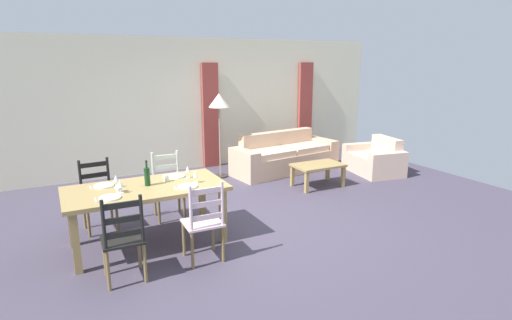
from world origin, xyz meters
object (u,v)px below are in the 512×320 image
Objects in this scene: wine_bottle at (147,176)px; wine_glass_far_left at (116,179)px; dining_chair_far_right at (168,186)px; wine_glass_near_right at (195,174)px; wine_glass_far_right at (188,170)px; dining_chair_near_left at (123,239)px; dining_chair_near_right at (204,222)px; armchair_upholstered at (376,160)px; standing_lamp at (219,106)px; coffee_cup_secondary at (119,188)px; coffee_cup_primary at (166,178)px; dining_chair_far_left at (98,195)px; dining_table at (146,193)px; wine_glass_near_left at (120,184)px; coffee_table at (318,168)px; couch at (284,157)px.

wine_bottle is 0.37m from wine_glass_far_left.
dining_chair_far_right is 5.96× the size of wine_glass_near_right.
wine_glass_far_right is (0.54, 0.09, -0.01)m from wine_bottle.
dining_chair_near_left is at bearing -96.19° from wine_glass_far_left.
dining_chair_near_right is 0.97m from wine_glass_far_right.
standing_lamp is at bearing 158.63° from armchair_upholstered.
dining_chair_near_right is 5.96× the size of wine_glass_far_right.
wine_glass_far_left is 1.79× the size of coffee_cup_secondary.
wine_glass_far_right is at bearing 6.56° from coffee_cup_primary.
dining_chair_far_left reaches higher than wine_glass_far_left.
wine_bottle is at bearing -120.73° from dining_chair_far_right.
dining_table is at bearing -166.12° from armchair_upholstered.
coffee_cup_primary is (0.70, 0.88, 0.32)m from dining_chair_near_left.
wine_glass_far_left is 3.25m from standing_lamp.
wine_bottle is at bearing -170.44° from wine_glass_far_right.
standing_lamp is at bearing 47.19° from dining_chair_far_right.
coffee_table is at bearing 16.93° from wine_glass_near_left.
wine_glass_far_left is 1.79× the size of coffee_cup_primary.
wine_bottle reaches higher than coffee_table.
coffee_table is 2.20m from standing_lamp.
dining_chair_near_left is 1.07× the size of coffee_table.
wine_glass_far_right is (1.06, -0.65, 0.38)m from dining_chair_far_left.
wine_glass_near_left is 0.63m from coffee_cup_primary.
coffee_cup_secondary is at bearing 138.91° from dining_chair_near_right.
standing_lamp is (1.92, 2.34, 0.54)m from wine_bottle.
coffee_cup_secondary is at bearing -133.34° from dining_chair_far_right.
wine_glass_far_right is 0.10× the size of standing_lamp.
armchair_upholstered is at bearing 14.04° from wine_glass_far_right.
wine_glass_far_left is (-0.32, 0.13, 0.20)m from dining_table.
dining_chair_near_right is at bearing -39.25° from wine_glass_near_left.
standing_lamp is (2.44, 1.60, 0.93)m from dining_chair_far_left.
armchair_upholstered is at bearing 13.58° from coffee_cup_primary.
wine_glass_far_right is at bearing -142.82° from couch.
wine_glass_far_right is at bearing 9.56° from wine_bottle.
wine_glass_near_left is 0.24m from wine_glass_far_left.
coffee_table is at bearing 31.45° from dining_chair_near_right.
coffee_cup_primary is at bearing -145.18° from couch.
coffee_cup_primary is at bearing 102.19° from dining_chair_near_right.
wine_glass_far_right is (0.89, 0.25, 0.00)m from wine_glass_near_left.
dining_chair_far_right reaches higher than wine_glass_far_right.
wine_glass_near_left is at bearing -76.44° from coffee_cup_secondary.
dining_chair_far_left is 3.78m from coffee_table.
standing_lamp is (1.67, 2.28, 0.62)m from coffee_cup_primary.
armchair_upholstered is at bearing -21.37° from standing_lamp.
wine_glass_far_left is 0.07× the size of couch.
coffee_cup_secondary is (0.16, -0.84, 0.32)m from dining_chair_far_left.
dining_table is at bearing -146.37° from couch.
wine_glass_near_left reaches higher than coffee_cup_secondary.
wine_glass_near_left is at bearing -164.37° from wine_glass_far_right.
dining_chair_near_right reaches higher than wine_glass_near_right.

